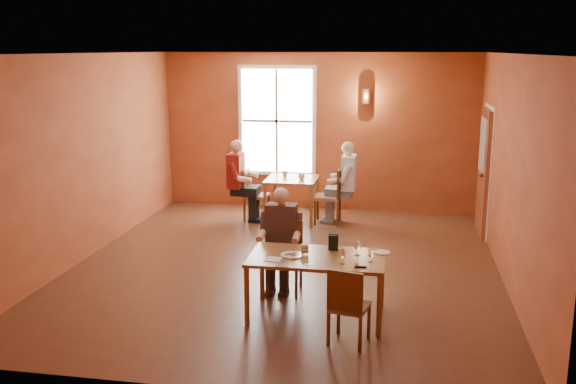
% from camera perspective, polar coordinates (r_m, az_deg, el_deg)
% --- Properties ---
extents(ground, '(6.00, 7.00, 0.01)m').
position_cam_1_polar(ground, '(9.31, -0.22, -6.59)').
color(ground, brown).
rests_on(ground, ground).
extents(wall_back, '(6.00, 0.04, 3.00)m').
position_cam_1_polar(wall_back, '(12.35, 2.71, 5.35)').
color(wall_back, brown).
rests_on(wall_back, ground).
extents(wall_front, '(6.00, 0.04, 3.00)m').
position_cam_1_polar(wall_front, '(5.61, -6.68, -3.67)').
color(wall_front, brown).
rests_on(wall_front, ground).
extents(wall_left, '(0.04, 7.00, 3.00)m').
position_cam_1_polar(wall_left, '(9.91, -17.58, 2.96)').
color(wall_left, brown).
rests_on(wall_left, ground).
extents(wall_right, '(0.04, 7.00, 3.00)m').
position_cam_1_polar(wall_right, '(8.90, 19.15, 1.80)').
color(wall_right, brown).
rests_on(wall_right, ground).
extents(ceiling, '(6.00, 7.00, 0.04)m').
position_cam_1_polar(ceiling, '(8.79, -0.23, 12.22)').
color(ceiling, white).
rests_on(ceiling, wall_back).
extents(window, '(1.36, 0.10, 1.96)m').
position_cam_1_polar(window, '(12.40, -1.00, 6.32)').
color(window, white).
rests_on(window, wall_back).
extents(door, '(0.12, 1.04, 2.10)m').
position_cam_1_polar(door, '(11.21, 16.93, 1.74)').
color(door, maroon).
rests_on(door, ground).
extents(wall_sconce, '(0.16, 0.16, 0.28)m').
position_cam_1_polar(wall_sconce, '(12.10, 6.96, 8.45)').
color(wall_sconce, brown).
rests_on(wall_sconce, wall_back).
extents(main_table, '(1.56, 0.88, 0.73)m').
position_cam_1_polar(main_table, '(7.54, 2.56, -8.37)').
color(main_table, brown).
rests_on(main_table, ground).
extents(chair_diner_main, '(0.40, 0.40, 0.91)m').
position_cam_1_polar(chair_diner_main, '(8.18, -0.31, -5.95)').
color(chair_diner_main, brown).
rests_on(chair_diner_main, ground).
extents(diner_main, '(0.51, 0.51, 1.28)m').
position_cam_1_polar(diner_main, '(8.10, -0.35, -4.79)').
color(diner_main, black).
rests_on(diner_main, ground).
extents(chair_empty, '(0.45, 0.45, 0.86)m').
position_cam_1_polar(chair_empty, '(6.88, 5.48, -9.97)').
color(chair_empty, brown).
rests_on(chair_empty, ground).
extents(plate_food, '(0.28, 0.28, 0.03)m').
position_cam_1_polar(plate_food, '(7.42, 0.37, -5.58)').
color(plate_food, white).
rests_on(plate_food, main_table).
extents(sandwich, '(0.10, 0.10, 0.10)m').
position_cam_1_polar(sandwich, '(7.47, 1.49, -5.18)').
color(sandwich, '#DFBA65').
rests_on(sandwich, main_table).
extents(goblet_a, '(0.10, 0.10, 0.18)m').
position_cam_1_polar(goblet_a, '(7.47, 6.20, -4.94)').
color(goblet_a, white).
rests_on(goblet_a, main_table).
extents(goblet_b, '(0.08, 0.08, 0.17)m').
position_cam_1_polar(goblet_b, '(7.24, 7.40, -5.58)').
color(goblet_b, white).
rests_on(goblet_b, main_table).
extents(goblet_c, '(0.08, 0.08, 0.18)m').
position_cam_1_polar(goblet_c, '(7.15, 4.80, -5.71)').
color(goblet_c, white).
rests_on(goblet_c, main_table).
extents(menu_stand, '(0.12, 0.07, 0.19)m').
position_cam_1_polar(menu_stand, '(7.61, 4.05, -4.49)').
color(menu_stand, black).
rests_on(menu_stand, main_table).
extents(knife, '(0.18, 0.07, 0.00)m').
position_cam_1_polar(knife, '(7.15, 1.85, -6.42)').
color(knife, silver).
rests_on(knife, main_table).
extents(napkin, '(0.19, 0.19, 0.01)m').
position_cam_1_polar(napkin, '(7.30, -1.33, -6.00)').
color(napkin, white).
rests_on(napkin, main_table).
extents(side_plate, '(0.20, 0.20, 0.01)m').
position_cam_1_polar(side_plate, '(7.60, 8.40, -5.34)').
color(side_plate, silver).
rests_on(side_plate, main_table).
extents(sunglasses, '(0.13, 0.05, 0.02)m').
position_cam_1_polar(sunglasses, '(7.08, 6.48, -6.63)').
color(sunglasses, black).
rests_on(sunglasses, main_table).
extents(second_table, '(0.90, 0.90, 0.79)m').
position_cam_1_polar(second_table, '(11.56, 0.35, -0.70)').
color(second_table, brown).
rests_on(second_table, ground).
extents(chair_diner_white, '(0.44, 0.44, 1.00)m').
position_cam_1_polar(chair_diner_white, '(11.45, 3.56, -0.33)').
color(chair_diner_white, brown).
rests_on(chair_diner_white, ground).
extents(diner_white, '(0.57, 0.57, 1.42)m').
position_cam_1_polar(diner_white, '(11.40, 3.72, 0.69)').
color(diner_white, white).
rests_on(diner_white, ground).
extents(chair_diner_maroon, '(0.41, 0.41, 0.94)m').
position_cam_1_polar(chair_diner_maroon, '(11.67, -2.80, -0.22)').
color(chair_diner_maroon, '#4B2410').
rests_on(chair_diner_maroon, ground).
extents(diner_maroon, '(0.57, 0.57, 1.43)m').
position_cam_1_polar(diner_maroon, '(11.62, -2.95, 0.96)').
color(diner_maroon, '#5A1D22').
rests_on(diner_maroon, ground).
extents(cup_a, '(0.13, 0.13, 0.09)m').
position_cam_1_polar(cup_a, '(11.38, 1.21, 1.37)').
color(cup_a, white).
rests_on(cup_a, second_table).
extents(cup_b, '(0.13, 0.13, 0.10)m').
position_cam_1_polar(cup_b, '(11.63, -0.28, 1.63)').
color(cup_b, white).
rests_on(cup_b, second_table).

